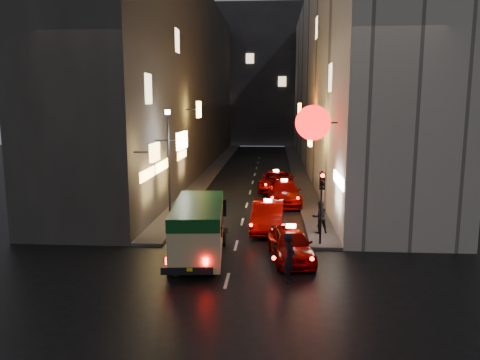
% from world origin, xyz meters
% --- Properties ---
extents(ground, '(120.00, 120.00, 0.00)m').
position_xyz_m(ground, '(0.00, 0.00, 0.00)').
color(ground, black).
rests_on(ground, ground).
extents(building_left, '(7.65, 52.00, 18.00)m').
position_xyz_m(building_left, '(-8.00, 33.99, 9.00)').
color(building_left, '#3B3936').
rests_on(building_left, ground).
extents(building_right, '(8.16, 52.00, 18.00)m').
position_xyz_m(building_right, '(8.00, 33.99, 9.00)').
color(building_right, '#B6B0A7').
rests_on(building_right, ground).
extents(building_far, '(30.00, 10.00, 22.00)m').
position_xyz_m(building_far, '(0.00, 66.00, 11.00)').
color(building_far, '#35353A').
rests_on(building_far, ground).
extents(sidewalk_left, '(1.50, 52.00, 0.15)m').
position_xyz_m(sidewalk_left, '(-4.25, 34.00, 0.07)').
color(sidewalk_left, '#454240').
rests_on(sidewalk_left, ground).
extents(sidewalk_right, '(1.50, 52.00, 0.15)m').
position_xyz_m(sidewalk_right, '(4.25, 34.00, 0.07)').
color(sidewalk_right, '#454240').
rests_on(sidewalk_right, ground).
extents(minibus, '(2.54, 5.97, 2.50)m').
position_xyz_m(minibus, '(-1.47, 6.47, 1.58)').
color(minibus, '#D3BF84').
rests_on(minibus, ground).
extents(taxi_near, '(2.87, 5.45, 1.82)m').
position_xyz_m(taxi_near, '(2.53, 6.66, 0.83)').
color(taxi_near, '#860300').
rests_on(taxi_near, ground).
extents(taxi_second, '(2.53, 5.66, 1.94)m').
position_xyz_m(taxi_second, '(1.48, 11.46, 0.89)').
color(taxi_second, '#860300').
rests_on(taxi_second, ground).
extents(taxi_third, '(2.52, 5.71, 1.96)m').
position_xyz_m(taxi_third, '(2.50, 18.16, 0.90)').
color(taxi_third, '#860300').
rests_on(taxi_third, ground).
extents(taxi_far, '(2.64, 5.56, 1.89)m').
position_xyz_m(taxi_far, '(1.97, 22.96, 0.86)').
color(taxi_far, '#860300').
rests_on(taxi_far, ground).
extents(pedestrian_crossing, '(0.59, 0.79, 2.14)m').
position_xyz_m(pedestrian_crossing, '(2.39, 4.10, 1.07)').
color(pedestrian_crossing, black).
rests_on(pedestrian_crossing, ground).
extents(pedestrian_sidewalk, '(0.81, 0.63, 1.90)m').
position_xyz_m(pedestrian_sidewalk, '(4.15, 10.50, 1.10)').
color(pedestrian_sidewalk, black).
rests_on(pedestrian_sidewalk, sidewalk_right).
extents(traffic_light, '(0.26, 0.43, 3.50)m').
position_xyz_m(traffic_light, '(4.00, 8.47, 2.69)').
color(traffic_light, black).
rests_on(traffic_light, sidewalk_right).
extents(lamp_post, '(0.28, 0.28, 6.22)m').
position_xyz_m(lamp_post, '(-4.20, 13.00, 3.72)').
color(lamp_post, black).
rests_on(lamp_post, sidewalk_left).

